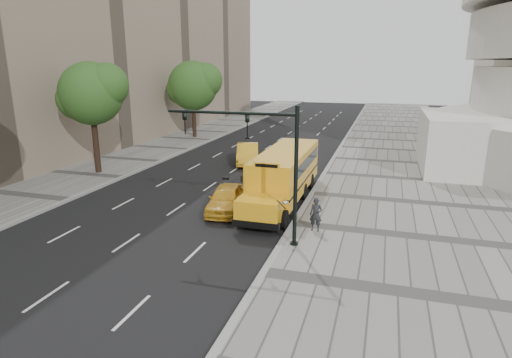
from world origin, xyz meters
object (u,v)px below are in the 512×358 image
(tree_c, at_px, (194,85))
(taxi_near, at_px, (226,199))
(tree_b, at_px, (92,93))
(taxi_far, at_px, (248,154))
(traffic_signal, at_px, (265,158))
(pedestrian, at_px, (316,215))
(school_bus, at_px, (285,171))

(tree_c, height_order, taxi_near, tree_c)
(tree_b, relative_size, taxi_far, 1.65)
(tree_b, distance_m, taxi_near, 14.38)
(taxi_near, bearing_deg, traffic_signal, -57.74)
(tree_b, height_order, pedestrian, tree_b)
(pedestrian, relative_size, traffic_signal, 0.26)
(tree_c, xyz_separation_m, school_bus, (14.90, -19.35, -4.11))
(pedestrian, distance_m, traffic_signal, 4.20)
(taxi_far, bearing_deg, tree_c, 115.25)
(taxi_near, relative_size, pedestrian, 2.62)
(taxi_far, bearing_deg, tree_b, -162.39)
(tree_b, distance_m, traffic_signal, 18.13)
(taxi_near, height_order, pedestrian, pedestrian)
(tree_b, distance_m, taxi_far, 12.89)
(tree_b, distance_m, school_bus, 15.66)
(tree_c, height_order, pedestrian, tree_c)
(tree_c, distance_m, taxi_near, 26.17)
(tree_b, xyz_separation_m, school_bus, (14.91, -2.05, -4.30))
(taxi_near, distance_m, traffic_signal, 6.04)
(school_bus, xyz_separation_m, taxi_far, (-5.23, 8.77, -0.94))
(tree_b, bearing_deg, taxi_far, 34.75)
(tree_b, bearing_deg, traffic_signal, -30.02)
(traffic_signal, bearing_deg, tree_b, 149.98)
(taxi_far, xyz_separation_m, traffic_signal, (5.93, -15.73, 3.26))
(pedestrian, bearing_deg, taxi_far, 122.45)
(tree_b, relative_size, school_bus, 0.72)
(school_bus, bearing_deg, pedestrian, -61.33)
(tree_b, height_order, traffic_signal, tree_b)
(tree_b, distance_m, pedestrian, 19.70)
(taxi_near, xyz_separation_m, traffic_signal, (3.31, -3.78, 3.35))
(school_bus, bearing_deg, tree_c, 127.59)
(tree_b, bearing_deg, taxi_near, -23.07)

